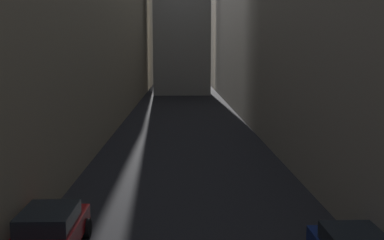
% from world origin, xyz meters
% --- Properties ---
extents(ground_plane, '(264.00, 264.00, 0.00)m').
position_xyz_m(ground_plane, '(0.00, 48.00, 0.00)').
color(ground_plane, black).
extents(building_block_left, '(15.01, 108.00, 20.26)m').
position_xyz_m(building_block_left, '(-13.00, 50.00, 10.13)').
color(building_block_left, gray).
rests_on(building_block_left, ground).
extents(building_block_right, '(13.98, 108.00, 19.35)m').
position_xyz_m(building_block_right, '(12.49, 50.00, 9.67)').
color(building_block_right, gray).
rests_on(building_block_right, ground).
extents(parked_car_left_third, '(1.93, 4.20, 1.50)m').
position_xyz_m(parked_car_left_third, '(-4.40, 19.79, 0.78)').
color(parked_car_left_third, maroon).
rests_on(parked_car_left_third, ground).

